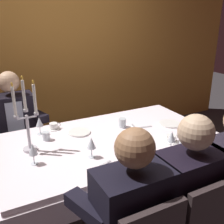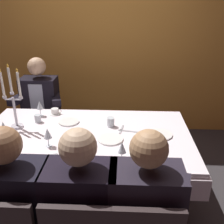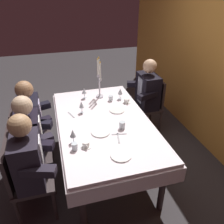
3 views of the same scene
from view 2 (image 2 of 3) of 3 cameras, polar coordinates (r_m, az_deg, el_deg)
The scene contains 23 objects.
ground_plane at distance 2.81m, azimuth -5.27°, elevation -18.17°, with size 12.00×12.00×0.00m, color #333032.
back_wall at distance 3.78m, azimuth -2.60°, elevation 15.69°, with size 6.00×0.12×2.70m, color #CE8836.
dining_table at distance 2.44m, azimuth -5.81°, elevation -7.19°, with size 1.94×1.14×0.74m.
candelabra at distance 2.55m, azimuth -20.62°, elevation 1.95°, with size 0.19×0.11×0.61m.
dinner_plate_0 at distance 2.38m, azimuth 10.44°, elevation -4.83°, with size 0.21×0.21×0.01m, color white.
dinner_plate_1 at distance 2.27m, azimuth -0.36°, elevation -5.89°, with size 0.22×0.22×0.01m, color white.
dinner_plate_2 at distance 2.61m, azimuth -9.40°, elevation -2.10°, with size 0.20×0.20×0.01m, color white.
wine_glass_0 at distance 2.78m, azimuth -15.45°, elevation 1.37°, with size 0.07×0.07×0.16m.
wine_glass_1 at distance 2.19m, azimuth -13.83°, elevation -4.64°, with size 0.07×0.07×0.16m.
wine_glass_2 at distance 1.94m, azimuth 2.17°, elevation -7.82°, with size 0.07×0.07×0.16m.
wine_glass_3 at distance 2.42m, azimuth -22.52°, elevation -2.99°, with size 0.07×0.07×0.16m.
water_tumbler_0 at distance 2.68m, azimuth -15.82°, elevation -1.34°, with size 0.06×0.06×0.08m, color silver.
water_tumbler_1 at distance 1.98m, azimuth 5.70°, elevation -9.80°, with size 0.06×0.06×0.08m, color silver.
water_tumbler_2 at distance 2.49m, azimuth -0.30°, elevation -2.18°, with size 0.07×0.07×0.09m, color silver.
coffee_cup_0 at distance 2.09m, azimuth 4.99°, elevation -8.28°, with size 0.13×0.12×0.06m.
coffee_cup_1 at distance 2.82m, azimuth -12.25°, elevation 0.08°, with size 0.13×0.12×0.06m.
fork_0 at distance 2.44m, azimuth 2.04°, elevation -3.80°, with size 0.17×0.02×0.01m, color #B7B7BC.
spoon_1 at distance 2.12m, azimuth -14.06°, elevation -9.15°, with size 0.17×0.02×0.01m, color #B7B7BC.
knife_2 at distance 2.42m, azimuth 3.55°, elevation -4.16°, with size 0.19×0.02×0.01m, color #B7B7BC.
seated_diner_0 at distance 3.33m, azimuth -15.27°, elevation 2.84°, with size 0.63×0.48×1.24m.
seated_diner_1 at distance 1.76m, azimuth -20.67°, elevation -18.12°, with size 0.63×0.48×1.24m.
seated_diner_2 at distance 1.65m, azimuth -6.72°, elevation -19.61°, with size 0.63×0.48×1.24m.
seated_diner_3 at distance 1.64m, azimuth 7.22°, elevation -20.03°, with size 0.63×0.48×1.24m.
Camera 2 is at (0.35, -2.07, 1.86)m, focal length 42.07 mm.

